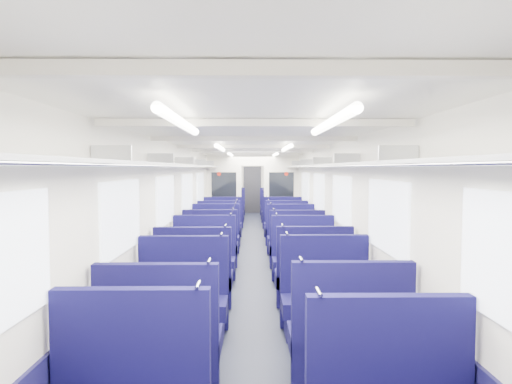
{
  "coord_description": "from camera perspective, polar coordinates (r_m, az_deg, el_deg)",
  "views": [
    {
      "loc": [
        -0.03,
        -9.7,
        1.93
      ],
      "look_at": [
        0.08,
        1.74,
        1.3
      ],
      "focal_mm": 30.49,
      "sensor_mm": 36.0,
      "label": 1
    }
  ],
  "objects": [
    {
      "name": "dado_right",
      "position": [
        9.93,
        7.67,
        -6.0
      ],
      "size": [
        0.03,
        17.9,
        0.7
      ],
      "primitive_type": "cube",
      "color": "#131139",
      "rests_on": "floor"
    },
    {
      "name": "seat_24",
      "position": [
        16.3,
        -3.38,
        -2.37
      ],
      "size": [
        1.05,
        0.58,
        1.17
      ],
      "color": "#110E45",
      "rests_on": "floor"
    },
    {
      "name": "wall_right",
      "position": [
        9.84,
        7.8,
        -1.25
      ],
      "size": [
        0.02,
        18.0,
        2.35
      ],
      "primitive_type": "cube",
      "color": "silver",
      "rests_on": "floor"
    },
    {
      "name": "seat_7",
      "position": [
        5.28,
        9.13,
        -14.18
      ],
      "size": [
        1.05,
        0.58,
        1.17
      ],
      "color": "#110E45",
      "rests_on": "floor"
    },
    {
      "name": "seat_16",
      "position": [
        10.82,
        -4.82,
        -5.19
      ],
      "size": [
        1.05,
        0.58,
        1.17
      ],
      "color": "#110E45",
      "rests_on": "floor"
    },
    {
      "name": "seat_5",
      "position": [
        4.19,
        12.0,
        -18.92
      ],
      "size": [
        1.05,
        0.58,
        1.17
      ],
      "color": "#110E45",
      "rests_on": "floor"
    },
    {
      "name": "seat_25",
      "position": [
        16.27,
        2.46,
        -2.37
      ],
      "size": [
        1.05,
        0.58,
        1.17
      ],
      "color": "#110E45",
      "rests_on": "floor"
    },
    {
      "name": "wall_far",
      "position": [
        18.72,
        -0.48,
        0.86
      ],
      "size": [
        2.8,
        0.02,
        2.35
      ],
      "primitive_type": "cube",
      "color": "silver",
      "rests_on": "floor"
    },
    {
      "name": "seat_13",
      "position": [
        8.49,
        5.3,
        -7.49
      ],
      "size": [
        1.05,
        0.58,
        1.17
      ],
      "color": "#110E45",
      "rests_on": "floor"
    },
    {
      "name": "seat_9",
      "position": [
        6.27,
        7.49,
        -11.36
      ],
      "size": [
        1.05,
        0.58,
        1.17
      ],
      "color": "#110E45",
      "rests_on": "floor"
    },
    {
      "name": "seat_18",
      "position": [
        11.9,
        -4.43,
        -4.42
      ],
      "size": [
        1.05,
        0.58,
        1.17
      ],
      "color": "#110E45",
      "rests_on": "floor"
    },
    {
      "name": "ceiling_fittings",
      "position": [
        9.45,
        -0.38,
        5.36
      ],
      "size": [
        2.7,
        16.06,
        0.11
      ],
      "color": "silver",
      "rests_on": "ceiling"
    },
    {
      "name": "seat_26",
      "position": [
        17.44,
        -3.2,
        -2.0
      ],
      "size": [
        1.05,
        0.58,
        1.17
      ],
      "color": "#110E45",
      "rests_on": "floor"
    },
    {
      "name": "seat_8",
      "position": [
        6.21,
        -8.11,
        -11.51
      ],
      "size": [
        1.05,
        0.58,
        1.17
      ],
      "color": "#110E45",
      "rests_on": "floor"
    },
    {
      "name": "seat_6",
      "position": [
        5.21,
        -9.66,
        -14.4
      ],
      "size": [
        1.05,
        0.58,
        1.17
      ],
      "color": "#110E45",
      "rests_on": "floor"
    },
    {
      "name": "seat_19",
      "position": [
        11.92,
        3.59,
        -4.41
      ],
      "size": [
        1.05,
        0.58,
        1.17
      ],
      "color": "#110E45",
      "rests_on": "floor"
    },
    {
      "name": "seat_10",
      "position": [
        7.36,
        -6.88,
        -9.17
      ],
      "size": [
        1.05,
        0.58,
        1.17
      ],
      "color": "#110E45",
      "rests_on": "floor"
    },
    {
      "name": "seat_11",
      "position": [
        7.33,
        6.27,
        -9.21
      ],
      "size": [
        1.05,
        0.58,
        1.17
      ],
      "color": "#110E45",
      "rests_on": "floor"
    },
    {
      "name": "bulkhead",
      "position": [
        13.28,
        -0.44,
        0.16
      ],
      "size": [
        2.8,
        0.1,
        2.35
      ],
      "color": "silver",
      "rests_on": "floor"
    },
    {
      "name": "wall_left",
      "position": [
        9.83,
        -8.58,
        -1.26
      ],
      "size": [
        0.02,
        18.0,
        2.35
      ],
      "primitive_type": "cube",
      "color": "silver",
      "rests_on": "floor"
    },
    {
      "name": "end_door",
      "position": [
        18.67,
        -0.48,
        0.31
      ],
      "size": [
        0.75,
        0.06,
        2.0
      ],
      "primitive_type": "cube",
      "color": "black",
      "rests_on": "floor"
    },
    {
      "name": "seat_15",
      "position": [
        9.55,
        4.64,
        -6.3
      ],
      "size": [
        1.05,
        0.58,
        1.17
      ],
      "color": "#110E45",
      "rests_on": "floor"
    },
    {
      "name": "windows",
      "position": [
        9.26,
        -0.38,
        0.02
      ],
      "size": [
        2.78,
        15.6,
        0.75
      ],
      "color": "white",
      "rests_on": "wall_left"
    },
    {
      "name": "seat_20",
      "position": [
        14.03,
        -3.84,
        -3.26
      ],
      "size": [
        1.05,
        0.58,
        1.17
      ],
      "color": "#110E45",
      "rests_on": "floor"
    },
    {
      "name": "seat_14",
      "position": [
        9.65,
        -5.34,
        -6.21
      ],
      "size": [
        1.05,
        0.58,
        1.17
      ],
      "color": "#110E45",
      "rests_on": "floor"
    },
    {
      "name": "seat_4",
      "position": [
        4.12,
        -12.42,
        -19.31
      ],
      "size": [
        1.05,
        0.58,
        1.17
      ],
      "color": "#110E45",
      "rests_on": "floor"
    },
    {
      "name": "luggage_rack_left",
      "position": [
        9.78,
        -7.53,
        3.4
      ],
      "size": [
        0.36,
        17.4,
        0.18
      ],
      "color": "#B2B5BA",
      "rests_on": "wall_left"
    },
    {
      "name": "seat_17",
      "position": [
        10.86,
        4.0,
        -5.15
      ],
      "size": [
        1.05,
        0.58,
        1.17
      ],
      "color": "#110E45",
      "rests_on": "floor"
    },
    {
      "name": "luggage_rack_right",
      "position": [
        9.78,
        6.75,
        3.41
      ],
      "size": [
        0.36,
        17.4,
        0.18
      ],
      "color": "#B2B5BA",
      "rests_on": "wall_right"
    },
    {
      "name": "seat_23",
      "position": [
        15.04,
        2.71,
        -2.83
      ],
      "size": [
        1.05,
        0.58,
        1.17
      ],
      "color": "#110E45",
      "rests_on": "floor"
    },
    {
      "name": "seat_27",
      "position": [
        17.39,
        2.27,
        -2.02
      ],
      "size": [
        1.05,
        0.58,
        1.17
      ],
      "color": "#110E45",
      "rests_on": "floor"
    },
    {
      "name": "floor",
      "position": [
        9.89,
        -0.38,
        -8.07
      ],
      "size": [
        2.8,
        18.0,
        0.01
      ],
      "primitive_type": "cube",
      "color": "black",
      "rests_on": "ground"
    },
    {
      "name": "ceiling",
      "position": [
        9.71,
        -0.39,
        5.66
      ],
      "size": [
        2.8,
        18.0,
        0.01
      ],
      "primitive_type": "cube",
      "color": "white",
      "rests_on": "wall_left"
    },
    {
      "name": "seat_22",
      "position": [
        15.03,
        -3.62,
        -2.84
      ],
      "size": [
        1.05,
        0.58,
        1.17
      ],
      "color": "#110E45",
      "rests_on": "floor"
    },
    {
      "name": "seat_21",
      "position": [
        13.84,
        3.0,
        -3.35
      ],
      "size": [
        1.05,
        0.58,
        1.17
      ],
      "color": "#110E45",
      "rests_on": "floor"
    },
    {
      "name": "dado_left",
      "position": [
        9.92,
        -8.45,
        -6.02
      ],
      "size": [
        0.03,
        17.9,
        0.7
      ],
      "primitive_type": "cube",
      "color": "#131139",
      "rests_on": "floor"
    },
    {
      "name": "seat_12",
      "position": [
        8.57,
        -5.96,
        -7.4
      ],
      "size": [
        1.05,
        0.58,
        1.17
      ],
      "color": "#110E45",
      "rests_on": "floor"
    }
  ]
}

